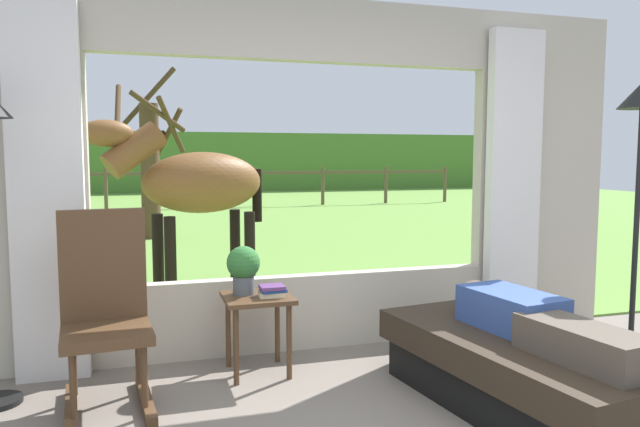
# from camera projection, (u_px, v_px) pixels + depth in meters

# --- Properties ---
(back_wall_with_window) EXTENTS (5.20, 0.12, 2.55)m
(back_wall_with_window) POSITION_uv_depth(u_px,v_px,m) (302.00, 181.00, 4.33)
(back_wall_with_window) COLOR #BCB29E
(back_wall_with_window) RESTS_ON ground_plane
(curtain_panel_left) EXTENTS (0.44, 0.10, 2.40)m
(curtain_panel_left) POSITION_uv_depth(u_px,v_px,m) (47.00, 192.00, 3.71)
(curtain_panel_left) COLOR silver
(curtain_panel_left) RESTS_ON ground_plane
(curtain_panel_right) EXTENTS (0.44, 0.10, 2.40)m
(curtain_panel_right) POSITION_uv_depth(u_px,v_px,m) (513.00, 185.00, 4.69)
(curtain_panel_right) COLOR silver
(curtain_panel_right) RESTS_ON ground_plane
(outdoor_pasture_lawn) EXTENTS (36.00, 21.68, 0.02)m
(outdoor_pasture_lawn) POSITION_uv_depth(u_px,v_px,m) (188.00, 214.00, 14.83)
(outdoor_pasture_lawn) COLOR olive
(outdoor_pasture_lawn) RESTS_ON ground_plane
(distant_hill_ridge) EXTENTS (36.00, 2.00, 2.40)m
(distant_hill_ridge) POSITION_uv_depth(u_px,v_px,m) (169.00, 162.00, 24.09)
(distant_hill_ridge) COLOR #49752E
(distant_hill_ridge) RESTS_ON ground_plane
(recliner_sofa) EXTENTS (1.13, 1.81, 0.42)m
(recliner_sofa) POSITION_uv_depth(u_px,v_px,m) (525.00, 371.00, 3.36)
(recliner_sofa) COLOR black
(recliner_sofa) RESTS_ON ground_plane
(reclining_person) EXTENTS (0.42, 1.44, 0.22)m
(reclining_person) POSITION_uv_depth(u_px,v_px,m) (532.00, 320.00, 3.28)
(reclining_person) COLOR #334C8C
(reclining_person) RESTS_ON recliner_sofa
(rocking_chair) EXTENTS (0.52, 0.72, 1.12)m
(rocking_chair) POSITION_uv_depth(u_px,v_px,m) (105.00, 311.00, 3.39)
(rocking_chair) COLOR #4C331E
(rocking_chair) RESTS_ON ground_plane
(side_table) EXTENTS (0.44, 0.44, 0.52)m
(side_table) POSITION_uv_depth(u_px,v_px,m) (258.00, 309.00, 3.89)
(side_table) COLOR #4C331E
(side_table) RESTS_ON ground_plane
(potted_plant) EXTENTS (0.22, 0.22, 0.32)m
(potted_plant) POSITION_uv_depth(u_px,v_px,m) (243.00, 267.00, 3.90)
(potted_plant) COLOR #4C5156
(potted_plant) RESTS_ON side_table
(book_stack) EXTENTS (0.18, 0.16, 0.07)m
(book_stack) POSITION_uv_depth(u_px,v_px,m) (272.00, 291.00, 3.85)
(book_stack) COLOR beige
(book_stack) RESTS_ON side_table
(horse) EXTENTS (1.81, 0.93, 1.73)m
(horse) POSITION_uv_depth(u_px,v_px,m) (196.00, 184.00, 5.80)
(horse) COLOR brown
(horse) RESTS_ON outdoor_pasture_lawn
(pasture_tree) EXTENTS (1.17, 1.21, 3.00)m
(pasture_tree) POSITION_uv_depth(u_px,v_px,m) (150.00, 162.00, 10.18)
(pasture_tree) COLOR #4C3823
(pasture_tree) RESTS_ON outdoor_pasture_lawn
(pasture_fence_line) EXTENTS (16.10, 0.10, 1.10)m
(pasture_fence_line) POSITION_uv_depth(u_px,v_px,m) (183.00, 182.00, 16.24)
(pasture_fence_line) COLOR brown
(pasture_fence_line) RESTS_ON outdoor_pasture_lawn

